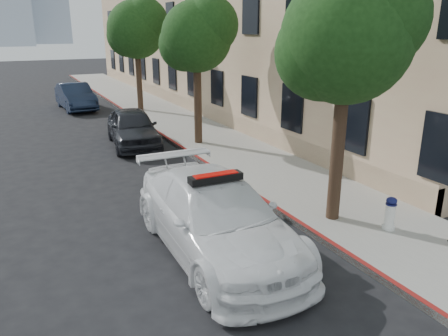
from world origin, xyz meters
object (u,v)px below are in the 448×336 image
parked_car_mid (133,127)px  parked_car_far (76,97)px  fire_hydrant (390,213)px  police_car (216,217)px

parked_car_mid → parked_car_far: parked_car_far is taller
parked_car_mid → fire_hydrant: parked_car_mid is taller
police_car → parked_car_mid: bearing=86.0°
police_car → parked_car_far: 18.56m
police_car → parked_car_mid: size_ratio=1.26×
fire_hydrant → police_car: bearing=149.6°
parked_car_far → fire_hydrant: size_ratio=5.85×
parked_car_mid → fire_hydrant: (3.00, -10.28, -0.21)m
fire_hydrant → parked_car_far: bearing=86.0°
parked_car_mid → parked_car_far: (-0.75, 9.33, 0.00)m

